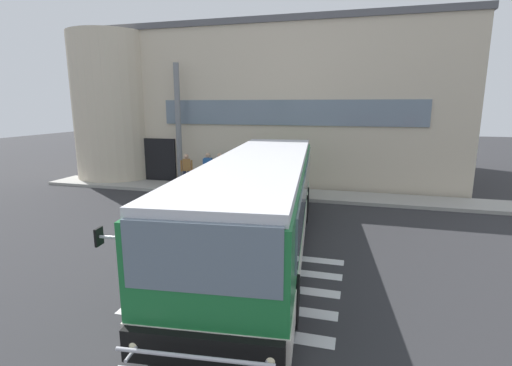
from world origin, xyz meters
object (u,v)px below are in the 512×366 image
object	(u,v)px
passenger_near_column	(187,168)
passenger_at_curb_edge	(220,168)
bus_main_foreground	(261,203)
safety_bollard_yellow	(243,189)
entry_support_column	(178,125)
passenger_by_doorway	(208,168)

from	to	relation	value
passenger_near_column	passenger_at_curb_edge	world-z (taller)	same
bus_main_foreground	safety_bollard_yellow	bearing A→B (deg)	112.26
safety_bollard_yellow	entry_support_column	bearing A→B (deg)	155.69
entry_support_column	passenger_by_doorway	world-z (taller)	entry_support_column
bus_main_foreground	passenger_by_doorway	world-z (taller)	bus_main_foreground
entry_support_column	passenger_at_curb_edge	world-z (taller)	entry_support_column
passenger_near_column	safety_bollard_yellow	xyz separation A→B (m)	(3.20, -0.93, -0.66)
entry_support_column	passenger_near_column	xyz separation A→B (m)	(0.79, -0.87, -2.06)
passenger_by_doorway	bus_main_foreground	bearing A→B (deg)	-56.90
entry_support_column	bus_main_foreground	world-z (taller)	entry_support_column
entry_support_column	passenger_at_curb_edge	distance (m)	3.11
passenger_by_doorway	passenger_at_curb_edge	world-z (taller)	same
entry_support_column	passenger_at_curb_edge	size ratio (longest dim) A/B	3.61
passenger_by_doorway	safety_bollard_yellow	xyz separation A→B (m)	(2.30, -1.51, -0.63)
bus_main_foreground	passenger_at_curb_edge	xyz separation A→B (m)	(-3.91, 6.96, -0.26)
entry_support_column	passenger_at_curb_edge	bearing A→B (deg)	-6.32
bus_main_foreground	passenger_near_column	world-z (taller)	bus_main_foreground
passenger_at_curb_edge	safety_bollard_yellow	bearing A→B (deg)	-42.36
entry_support_column	bus_main_foreground	distance (m)	9.69
passenger_near_column	safety_bollard_yellow	world-z (taller)	passenger_near_column
passenger_by_doorway	passenger_at_curb_edge	distance (m)	0.60
bus_main_foreground	passenger_at_curb_edge	distance (m)	7.99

